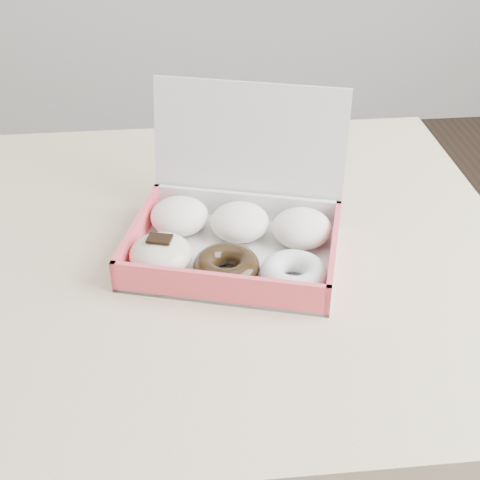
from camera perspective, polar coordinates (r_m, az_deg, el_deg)
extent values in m
cube|color=tan|center=(0.98, -11.82, -1.81)|extent=(1.20, 0.80, 0.04)
cylinder|color=tan|center=(1.54, 11.65, -4.15)|extent=(0.05, 0.05, 0.71)
cube|color=silver|center=(0.93, -0.56, -1.42)|extent=(0.33, 0.28, 0.01)
cube|color=#F44A55|center=(0.84, -1.85, -4.18)|extent=(0.27, 0.09, 0.05)
cube|color=silver|center=(1.00, 0.50, 2.83)|extent=(0.27, 0.09, 0.05)
cube|color=#F44A55|center=(0.95, -8.70, 0.48)|extent=(0.06, 0.20, 0.05)
cube|color=#F44A55|center=(0.91, 7.95, -1.26)|extent=(0.06, 0.20, 0.05)
cube|color=silver|center=(0.98, 0.74, 7.42)|extent=(0.28, 0.12, 0.20)
ellipsoid|color=silver|center=(0.98, -5.19, 2.06)|extent=(0.10, 0.10, 0.05)
ellipsoid|color=silver|center=(0.96, -0.02, 1.55)|extent=(0.10, 0.10, 0.05)
ellipsoid|color=silver|center=(0.95, 5.29, 1.02)|extent=(0.10, 0.10, 0.05)
ellipsoid|color=beige|center=(0.90, -6.77, -1.23)|extent=(0.10, 0.10, 0.05)
cube|color=black|center=(0.88, -6.88, 0.11)|extent=(0.04, 0.03, 0.00)
torus|color=black|center=(0.88, -1.17, -2.28)|extent=(0.11, 0.11, 0.03)
torus|color=white|center=(0.87, 4.59, -2.91)|extent=(0.11, 0.11, 0.03)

